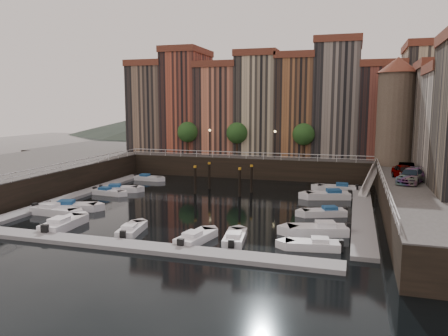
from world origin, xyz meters
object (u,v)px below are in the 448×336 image
(mooring_pilings, at_px, (224,180))
(boat_left_1, at_px, (72,207))
(car_b, at_px, (407,170))
(corner_tower, at_px, (396,110))
(gangway, at_px, (370,178))
(car_c, at_px, (411,177))
(boat_left_2, at_px, (108,192))
(boat_left_0, at_px, (54,211))
(car_a, at_px, (405,173))

(mooring_pilings, bearing_deg, boat_left_1, -132.74)
(mooring_pilings, xyz_separation_m, car_b, (20.93, 0.23, 2.05))
(corner_tower, height_order, gangway, corner_tower)
(car_b, height_order, car_c, car_c)
(boat_left_2, xyz_separation_m, car_c, (33.99, 0.60, 3.39))
(car_b, bearing_deg, mooring_pilings, -178.17)
(corner_tower, xyz_separation_m, boat_left_0, (-33.18, -24.48, -9.80))
(gangway, bearing_deg, boat_left_1, -148.64)
(boat_left_2, bearing_deg, gangway, 24.25)
(gangway, distance_m, boat_left_1, 34.75)
(boat_left_0, relative_size, boat_left_1, 1.00)
(boat_left_0, relative_size, boat_left_2, 1.21)
(car_b, distance_m, car_c, 4.82)
(mooring_pilings, distance_m, boat_left_0, 20.09)
(gangway, distance_m, car_c, 10.10)
(boat_left_1, relative_size, car_b, 1.23)
(boat_left_0, bearing_deg, mooring_pilings, 53.02)
(car_c, bearing_deg, boat_left_2, -159.94)
(corner_tower, distance_m, mooring_pilings, 23.78)
(boat_left_0, bearing_deg, car_c, 20.91)
(gangway, bearing_deg, boat_left_2, -162.01)
(mooring_pilings, relative_size, boat_left_1, 1.30)
(car_a, bearing_deg, corner_tower, 80.63)
(gangway, xyz_separation_m, boat_left_2, (-30.43, -9.88, -1.59))
(boat_left_0, bearing_deg, corner_tower, 39.79)
(boat_left_2, bearing_deg, car_a, 10.98)
(boat_left_1, distance_m, car_a, 34.76)
(corner_tower, relative_size, boat_left_1, 2.66)
(corner_tower, relative_size, mooring_pilings, 2.04)
(boat_left_0, height_order, car_c, car_c)
(corner_tower, height_order, mooring_pilings, corner_tower)
(boat_left_1, height_order, car_a, car_a)
(boat_left_2, height_order, car_a, car_a)
(mooring_pilings, distance_m, boat_left_2, 14.19)
(boat_left_1, height_order, car_b, car_b)
(mooring_pilings, height_order, car_a, car_a)
(boat_left_1, xyz_separation_m, boat_left_2, (-0.79, 8.19, -0.07))
(boat_left_1, relative_size, car_c, 1.05)
(boat_left_0, distance_m, car_b, 37.45)
(corner_tower, bearing_deg, boat_left_0, -143.58)
(car_c, bearing_deg, boat_left_0, -143.40)
(boat_left_2, xyz_separation_m, car_b, (34.08, 5.42, 3.37))
(mooring_pilings, relative_size, boat_left_2, 1.58)
(gangway, relative_size, boat_left_2, 1.94)
(boat_left_2, distance_m, car_a, 33.90)
(corner_tower, height_order, boat_left_2, corner_tower)
(car_a, height_order, car_b, car_a)
(corner_tower, relative_size, car_a, 3.08)
(car_c, bearing_deg, gangway, 130.02)
(car_a, distance_m, car_c, 2.21)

